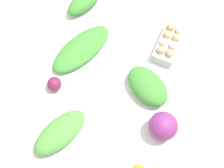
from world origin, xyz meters
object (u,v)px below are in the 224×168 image
(greens_bunch_beet_tops, at_px, (148,86))
(egg_carton, at_px, (169,43))
(greens_bunch_chard, at_px, (85,1))
(beet_root, at_px, (54,84))
(greens_bunch_scallion, at_px, (81,49))
(greens_bunch_kale, at_px, (60,132))
(cabbage_purple, at_px, (163,126))

(greens_bunch_beet_tops, bearing_deg, egg_carton, -11.64)
(greens_bunch_chard, xyz_separation_m, beet_root, (-0.56, -0.01, -0.00))
(greens_bunch_scallion, relative_size, greens_bunch_kale, 1.34)
(beet_root, bearing_deg, greens_bunch_scallion, -15.78)
(greens_bunch_kale, bearing_deg, greens_bunch_chard, 8.93)
(greens_bunch_beet_tops, bearing_deg, cabbage_purple, -149.73)
(greens_bunch_scallion, height_order, greens_bunch_kale, greens_bunch_kale)
(greens_bunch_scallion, bearing_deg, cabbage_purple, -122.79)
(cabbage_purple, xyz_separation_m, egg_carton, (0.49, 0.06, -0.03))
(egg_carton, bearing_deg, cabbage_purple, -164.43)
(cabbage_purple, relative_size, beet_root, 1.86)
(egg_carton, bearing_deg, greens_bunch_scallion, 117.78)
(cabbage_purple, bearing_deg, beet_root, 81.51)
(beet_root, bearing_deg, greens_bunch_kale, -154.05)
(greens_bunch_chard, distance_m, beet_root, 0.56)
(cabbage_purple, bearing_deg, egg_carton, 6.52)
(cabbage_purple, distance_m, beet_root, 0.59)
(egg_carton, relative_size, beet_root, 3.52)
(cabbage_purple, xyz_separation_m, greens_bunch_beet_tops, (0.20, 0.12, -0.02))
(greens_bunch_scallion, bearing_deg, greens_bunch_beet_tops, -108.55)
(greens_bunch_kale, bearing_deg, beet_root, 25.95)
(greens_bunch_beet_tops, xyz_separation_m, greens_bunch_kale, (-0.35, 0.35, -0.00))
(greens_bunch_kale, height_order, greens_bunch_chard, greens_bunch_kale)
(egg_carton, xyz_separation_m, greens_bunch_scallion, (-0.16, 0.46, -0.01))
(greens_bunch_kale, height_order, beet_root, greens_bunch_kale)
(cabbage_purple, height_order, egg_carton, cabbage_purple)
(greens_bunch_scallion, xyz_separation_m, greens_bunch_chard, (0.31, 0.08, 0.01))
(egg_carton, relative_size, greens_bunch_scallion, 0.69)
(cabbage_purple, xyz_separation_m, greens_bunch_scallion, (0.33, 0.51, -0.04))
(greens_bunch_chard, bearing_deg, beet_root, -179.07)
(cabbage_purple, xyz_separation_m, beet_root, (0.09, 0.58, -0.03))
(cabbage_purple, relative_size, greens_bunch_beet_tops, 0.55)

